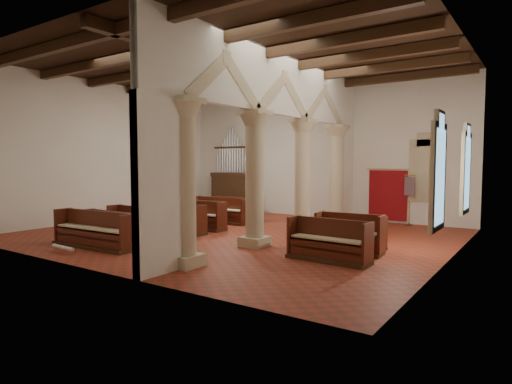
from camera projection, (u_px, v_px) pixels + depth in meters
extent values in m
plane|color=maroon|center=(237.00, 234.00, 15.16)|extent=(14.00, 14.00, 0.00)
plane|color=black|center=(236.00, 62.00, 14.74)|extent=(14.00, 14.00, 0.00)
cube|color=white|center=(314.00, 152.00, 19.89)|extent=(14.00, 0.02, 6.00)
cube|color=white|center=(83.00, 143.00, 10.01)|extent=(14.00, 0.02, 6.00)
cube|color=white|center=(110.00, 152.00, 18.89)|extent=(0.02, 12.00, 6.00)
cube|color=white|center=(454.00, 144.00, 11.01)|extent=(0.02, 12.00, 6.00)
cube|color=tan|center=(185.00, 260.00, 10.43)|extent=(0.75, 0.75, 0.30)
cylinder|color=tan|center=(184.00, 187.00, 10.30)|extent=(0.56, 0.56, 3.30)
cube|color=tan|center=(255.00, 242.00, 12.90)|extent=(0.75, 0.75, 0.30)
cylinder|color=tan|center=(255.00, 182.00, 12.77)|extent=(0.56, 0.56, 3.30)
cube|color=tan|center=(302.00, 229.00, 15.37)|extent=(0.75, 0.75, 0.30)
cylinder|color=tan|center=(302.00, 179.00, 15.24)|extent=(0.56, 0.56, 3.30)
cube|color=tan|center=(336.00, 220.00, 17.84)|extent=(0.75, 0.75, 0.30)
cylinder|color=tan|center=(337.00, 176.00, 17.71)|extent=(0.56, 0.56, 3.30)
cube|color=white|center=(281.00, 85.00, 13.79)|extent=(0.25, 11.90, 1.93)
cube|color=#2D654A|center=(440.00, 177.00, 9.84)|extent=(0.03, 1.00, 2.20)
cube|color=#2D654A|center=(467.00, 173.00, 13.13)|extent=(0.03, 1.00, 2.20)
cube|color=#2D654A|center=(426.00, 171.00, 17.11)|extent=(1.00, 0.03, 2.20)
cube|color=#3B2212|center=(231.00, 194.00, 22.16)|extent=(2.00, 0.80, 1.80)
cube|color=#3B2212|center=(231.00, 175.00, 22.09)|extent=(2.10, 0.85, 0.20)
cube|color=#321E10|center=(252.00, 215.00, 20.36)|extent=(0.60, 0.60, 0.10)
cube|color=#321E10|center=(252.00, 204.00, 20.32)|extent=(0.29, 0.29, 1.11)
cube|color=#321E10|center=(251.00, 191.00, 20.22)|extent=(0.62, 0.57, 0.19)
cube|color=maroon|center=(388.00, 195.00, 17.98)|extent=(1.60, 0.06, 2.10)
cylinder|color=gold|center=(388.00, 169.00, 17.89)|extent=(1.80, 0.04, 0.04)
cone|color=#3B2212|center=(409.00, 224.00, 17.15)|extent=(0.32, 0.32, 0.11)
cylinder|color=gold|center=(410.00, 199.00, 17.08)|extent=(0.04, 0.04, 2.11)
cylinder|color=gold|center=(410.00, 175.00, 17.01)|extent=(0.28, 0.57, 0.03)
cube|color=navy|center=(410.00, 186.00, 17.02)|extent=(0.45, 0.22, 0.75)
cube|color=navy|center=(118.00, 238.00, 12.73)|extent=(0.37, 0.32, 0.34)
cube|color=#171595|center=(152.00, 232.00, 13.89)|extent=(0.35, 0.29, 0.34)
cube|color=navy|center=(203.00, 224.00, 15.80)|extent=(0.39, 0.35, 0.33)
cylinder|color=silver|center=(63.00, 247.00, 11.96)|extent=(1.00, 0.15, 0.10)
cylinder|color=white|center=(79.00, 239.00, 13.24)|extent=(0.97, 0.30, 0.10)
cube|color=#3B2212|center=(94.00, 246.00, 12.79)|extent=(3.10, 0.84, 0.10)
cube|color=#4B2610|center=(92.00, 236.00, 12.72)|extent=(2.94, 0.52, 0.46)
cube|color=#4B2610|center=(99.00, 227.00, 12.90)|extent=(2.93, 0.19, 0.98)
cube|color=#4B2610|center=(65.00, 224.00, 13.61)|extent=(0.10, 0.62, 0.98)
cube|color=#4B2610|center=(127.00, 232.00, 11.92)|extent=(0.10, 0.62, 0.98)
cube|color=#F3E9B3|center=(92.00, 228.00, 12.71)|extent=(2.82, 0.48, 0.05)
cube|color=#3B2212|center=(109.00, 239.00, 13.84)|extent=(2.55, 0.78, 0.09)
cube|color=#501A11|center=(107.00, 232.00, 13.78)|extent=(2.38, 0.50, 0.41)
cube|color=#501A11|center=(112.00, 224.00, 13.94)|extent=(2.37, 0.20, 0.86)
cube|color=#501A11|center=(86.00, 222.00, 14.51)|extent=(0.10, 0.55, 0.86)
cube|color=#501A11|center=(134.00, 228.00, 13.13)|extent=(0.10, 0.55, 0.86)
cube|color=#F3E9B3|center=(107.00, 225.00, 13.77)|extent=(2.29, 0.46, 0.05)
cube|color=#3B2212|center=(137.00, 236.00, 14.50)|extent=(2.69, 0.79, 0.10)
cube|color=#4C1E10|center=(136.00, 228.00, 14.45)|extent=(2.52, 0.49, 0.44)
cube|color=#4C1E10|center=(141.00, 220.00, 14.61)|extent=(2.51, 0.17, 0.93)
cube|color=#4C1E10|center=(113.00, 218.00, 15.21)|extent=(0.09, 0.59, 0.93)
cube|color=#4C1E10|center=(164.00, 224.00, 13.76)|extent=(0.09, 0.59, 0.93)
cube|color=#F3E9B3|center=(136.00, 221.00, 14.43)|extent=(2.42, 0.45, 0.05)
cube|color=#3B2212|center=(173.00, 231.00, 15.51)|extent=(2.81, 0.77, 0.10)
cube|color=#491D0F|center=(172.00, 223.00, 15.45)|extent=(2.66, 0.46, 0.45)
cube|color=#491D0F|center=(176.00, 216.00, 15.63)|extent=(2.65, 0.13, 0.96)
cube|color=#491D0F|center=(147.00, 214.00, 16.26)|extent=(0.08, 0.61, 0.96)
cube|color=#491D0F|center=(201.00, 219.00, 14.73)|extent=(0.08, 0.61, 0.96)
cube|color=#F3E9B3|center=(172.00, 217.00, 15.44)|extent=(2.55, 0.42, 0.05)
cube|color=#3B2212|center=(190.00, 227.00, 16.46)|extent=(3.12, 0.85, 0.10)
cube|color=#481F0F|center=(189.00, 220.00, 16.40)|extent=(2.95, 0.53, 0.46)
cube|color=#481F0F|center=(193.00, 213.00, 16.58)|extent=(2.94, 0.20, 0.97)
cube|color=#481F0F|center=(163.00, 211.00, 17.29)|extent=(0.10, 0.61, 0.97)
cube|color=#481F0F|center=(221.00, 216.00, 15.59)|extent=(0.10, 0.61, 0.97)
cube|color=#F3E9B3|center=(189.00, 213.00, 16.38)|extent=(2.84, 0.49, 0.05)
cube|color=#3B2212|center=(198.00, 224.00, 17.35)|extent=(2.53, 0.78, 0.09)
cube|color=#4E2610|center=(197.00, 217.00, 17.30)|extent=(2.36, 0.49, 0.43)
cube|color=#4E2610|center=(201.00, 211.00, 17.46)|extent=(2.35, 0.18, 0.90)
cube|color=#4E2610|center=(176.00, 210.00, 18.02)|extent=(0.09, 0.57, 0.90)
cube|color=#4E2610|center=(221.00, 214.00, 16.65)|extent=(0.09, 0.57, 0.90)
cube|color=#F3E9B3|center=(197.00, 212.00, 17.28)|extent=(2.27, 0.45, 0.05)
cube|color=#3B2212|center=(219.00, 221.00, 17.98)|extent=(2.74, 0.73, 0.10)
cube|color=#522311|center=(218.00, 215.00, 17.92)|extent=(2.59, 0.43, 0.45)
cube|color=#522311|center=(222.00, 209.00, 18.09)|extent=(2.59, 0.10, 0.96)
cube|color=#522311|center=(196.00, 207.00, 18.71)|extent=(0.08, 0.61, 0.96)
cube|color=#522311|center=(245.00, 211.00, 17.21)|extent=(0.08, 0.61, 0.96)
cube|color=#F3E9B3|center=(218.00, 209.00, 17.90)|extent=(2.48, 0.39, 0.05)
cube|color=#3B2212|center=(237.00, 218.00, 18.95)|extent=(2.58, 0.75, 0.09)
cube|color=#582D13|center=(236.00, 213.00, 18.90)|extent=(2.42, 0.46, 0.42)
cube|color=#582D13|center=(239.00, 207.00, 19.06)|extent=(2.41, 0.15, 0.89)
cube|color=#582D13|center=(215.00, 206.00, 19.64)|extent=(0.09, 0.56, 0.89)
cube|color=#582D13|center=(261.00, 209.00, 18.23)|extent=(0.09, 0.56, 0.89)
cube|color=#F3E9B3|center=(236.00, 208.00, 18.88)|extent=(2.33, 0.42, 0.05)
cube|color=#3B2212|center=(328.00, 259.00, 11.00)|extent=(2.22, 0.84, 0.10)
cube|color=#4E2610|center=(327.00, 249.00, 10.93)|extent=(2.05, 0.52, 0.46)
cube|color=#4E2610|center=(331.00, 237.00, 11.11)|extent=(2.03, 0.18, 0.98)
cube|color=#4E2610|center=(293.00, 234.00, 11.57)|extent=(0.11, 0.62, 0.98)
cube|color=#4E2610|center=(369.00, 243.00, 10.38)|extent=(0.11, 0.62, 0.98)
cube|color=#F3E9B3|center=(328.00, 239.00, 10.92)|extent=(1.97, 0.48, 0.05)
cube|color=#3B2212|center=(349.00, 251.00, 11.97)|extent=(1.90, 0.85, 0.11)
cube|color=#542912|center=(348.00, 241.00, 11.91)|extent=(1.73, 0.53, 0.47)
cube|color=#542912|center=(352.00, 231.00, 12.09)|extent=(1.71, 0.18, 1.00)
cube|color=#542912|center=(320.00, 229.00, 12.46)|extent=(0.11, 0.64, 1.00)
cube|color=#542912|center=(381.00, 235.00, 11.45)|extent=(0.11, 0.64, 1.00)
cube|color=#F3E9B3|center=(348.00, 232.00, 11.89)|extent=(1.66, 0.48, 0.05)
cube|color=#3B2212|center=(353.00, 247.00, 12.63)|extent=(1.85, 0.72, 0.09)
cube|color=#4B1B10|center=(353.00, 238.00, 12.57)|extent=(1.69, 0.43, 0.42)
cube|color=#4B1B10|center=(356.00, 229.00, 12.73)|extent=(1.68, 0.12, 0.90)
cube|color=#4B1B10|center=(327.00, 227.00, 13.10)|extent=(0.09, 0.57, 0.90)
cube|color=#4B1B10|center=(384.00, 233.00, 12.11)|extent=(0.09, 0.57, 0.90)
cube|color=#F3E9B3|center=(353.00, 230.00, 12.55)|extent=(1.62, 0.39, 0.05)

